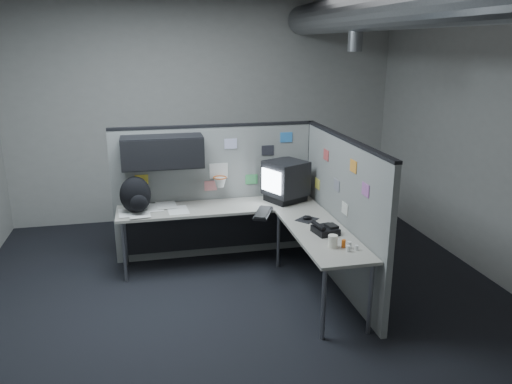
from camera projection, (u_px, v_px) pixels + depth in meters
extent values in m
cube|color=black|center=(244.00, 303.00, 5.07)|extent=(5.60, 5.60, 0.01)
cube|color=#9E9E99|center=(206.00, 110.00, 7.24)|extent=(5.60, 0.01, 3.20)
cube|color=#9E9E99|center=(376.00, 288.00, 1.99)|extent=(5.60, 0.01, 3.20)
cube|color=#9E9E99|center=(507.00, 137.00, 5.19)|extent=(0.01, 5.60, 3.20)
cylinder|color=slate|center=(392.00, 7.00, 4.55)|extent=(0.40, 5.49, 0.40)
cylinder|color=slate|center=(355.00, 37.00, 5.37)|extent=(0.16, 0.16, 0.30)
cube|color=gray|center=(216.00, 193.00, 6.04)|extent=(2.43, 0.06, 1.60)
cube|color=black|center=(214.00, 126.00, 5.81)|extent=(2.43, 0.07, 0.03)
cube|color=black|center=(309.00, 187.00, 6.29)|extent=(0.07, 0.07, 1.60)
cube|color=black|center=(163.00, 152.00, 5.56)|extent=(0.90, 0.35, 0.35)
cube|color=black|center=(163.00, 155.00, 5.40)|extent=(0.90, 0.02, 0.33)
cube|color=silver|center=(219.00, 171.00, 5.93)|extent=(0.22, 0.02, 0.18)
torus|color=#D85914|center=(220.00, 178.00, 5.86)|extent=(0.16, 0.16, 0.01)
cone|color=white|center=(220.00, 182.00, 5.88)|extent=(0.14, 0.14, 0.11)
cube|color=gold|center=(142.00, 180.00, 5.77)|extent=(0.15, 0.01, 0.12)
cube|color=silver|center=(231.00, 144.00, 5.88)|extent=(0.15, 0.01, 0.12)
cube|color=#4CB266|center=(251.00, 179.00, 6.06)|extent=(0.15, 0.01, 0.12)
cube|color=#26262D|center=(268.00, 150.00, 6.00)|extent=(0.15, 0.01, 0.12)
cube|color=#337FCC|center=(286.00, 137.00, 6.00)|extent=(0.15, 0.01, 0.12)
cube|color=#D87F7F|center=(211.00, 186.00, 5.97)|extent=(0.15, 0.01, 0.12)
cube|color=gray|center=(341.00, 214.00, 5.27)|extent=(0.06, 2.23, 1.60)
cube|color=black|center=(345.00, 138.00, 5.04)|extent=(0.07, 2.23, 0.03)
cube|color=#CC4C4C|center=(326.00, 155.00, 5.51)|extent=(0.01, 0.15, 0.12)
cube|color=gray|center=(337.00, 185.00, 5.26)|extent=(0.01, 0.15, 0.12)
cube|color=orange|center=(353.00, 166.00, 4.80)|extent=(0.01, 0.15, 0.12)
cube|color=#E5D84C|center=(317.00, 184.00, 5.86)|extent=(0.01, 0.15, 0.12)
cube|color=#B266B2|center=(365.00, 190.00, 4.56)|extent=(0.01, 0.15, 0.12)
cube|color=silver|center=(345.00, 209.00, 5.08)|extent=(0.01, 0.15, 0.12)
cube|color=#A09C90|center=(219.00, 207.00, 5.76)|extent=(2.30, 0.56, 0.03)
cube|color=#A09C90|center=(322.00, 234.00, 4.96)|extent=(0.56, 1.55, 0.03)
cube|color=black|center=(217.00, 226.00, 6.06)|extent=(2.18, 0.02, 0.55)
cylinder|color=gray|center=(124.00, 252.00, 5.44)|extent=(0.04, 0.04, 0.70)
cylinder|color=gray|center=(125.00, 237.00, 5.85)|extent=(0.04, 0.04, 0.70)
cylinder|color=gray|center=(278.00, 239.00, 5.80)|extent=(0.04, 0.04, 0.70)
cylinder|color=gray|center=(324.00, 304.00, 4.36)|extent=(0.04, 0.04, 0.70)
cylinder|color=gray|center=(370.00, 299.00, 4.45)|extent=(0.04, 0.04, 0.70)
cube|color=black|center=(285.00, 197.00, 5.95)|extent=(0.51, 0.49, 0.08)
cube|color=black|center=(286.00, 178.00, 5.88)|extent=(0.56, 0.56, 0.40)
cube|color=#D1E4F9|center=(271.00, 181.00, 5.75)|extent=(0.16, 0.30, 0.26)
cube|color=black|center=(263.00, 213.00, 5.47)|extent=(0.31, 0.46, 0.03)
cube|color=black|center=(263.00, 212.00, 5.47)|extent=(0.27, 0.42, 0.01)
cube|color=black|center=(307.00, 219.00, 5.32)|extent=(0.28, 0.27, 0.01)
ellipsoid|color=black|center=(307.00, 217.00, 5.31)|extent=(0.11, 0.08, 0.04)
cube|color=black|center=(325.00, 230.00, 4.93)|extent=(0.25, 0.27, 0.06)
cylinder|color=black|center=(318.00, 226.00, 4.90)|extent=(0.08, 0.22, 0.05)
cube|color=black|center=(332.00, 226.00, 4.93)|extent=(0.12, 0.14, 0.02)
cylinder|color=silver|center=(349.00, 245.00, 4.56)|extent=(0.05, 0.05, 0.07)
cylinder|color=silver|center=(348.00, 249.00, 4.50)|extent=(0.05, 0.05, 0.06)
cylinder|color=silver|center=(357.00, 248.00, 4.53)|extent=(0.04, 0.04, 0.05)
cylinder|color=#D85914|center=(344.00, 244.00, 4.59)|extent=(0.05, 0.05, 0.08)
cylinder|color=white|center=(333.00, 241.00, 4.58)|extent=(0.11, 0.11, 0.12)
cube|color=white|center=(178.00, 210.00, 5.62)|extent=(0.25, 0.33, 0.00)
cube|color=white|center=(153.00, 208.00, 5.69)|extent=(0.25, 0.33, 0.00)
cube|color=white|center=(129.00, 213.00, 5.52)|extent=(0.25, 0.33, 0.00)
cube|color=white|center=(166.00, 205.00, 5.78)|extent=(0.25, 0.33, 0.00)
cube|color=white|center=(139.00, 214.00, 5.47)|extent=(0.25, 0.33, 0.00)
ellipsoid|color=black|center=(135.00, 195.00, 5.48)|extent=(0.36, 0.27, 0.41)
ellipsoid|color=black|center=(139.00, 203.00, 5.38)|extent=(0.19, 0.12, 0.19)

